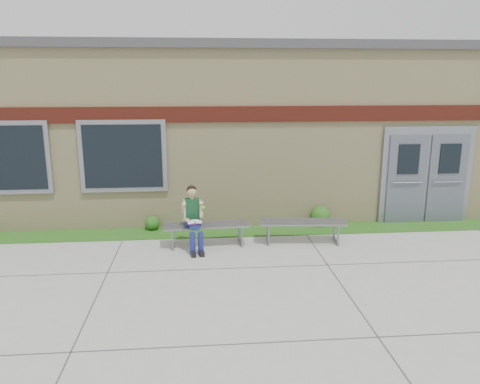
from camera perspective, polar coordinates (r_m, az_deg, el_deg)
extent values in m
plane|color=#9E9E99|center=(8.25, 4.76, -10.43)|extent=(80.00, 80.00, 0.00)
cube|color=#235416|center=(10.65, 2.40, -4.71)|extent=(16.00, 0.80, 0.02)
cube|color=beige|center=(13.55, 0.61, 7.87)|extent=(16.00, 6.00, 4.00)
cube|color=#3F3F42|center=(13.51, 0.63, 16.77)|extent=(16.20, 6.20, 0.20)
cube|color=maroon|center=(10.50, 2.27, 9.48)|extent=(16.00, 0.06, 0.35)
cube|color=slate|center=(11.31, -26.69, 3.74)|extent=(1.90, 0.08, 1.60)
cube|color=black|center=(11.27, -26.76, 3.70)|extent=(1.70, 0.04, 1.40)
cube|color=slate|center=(10.64, -14.05, 4.25)|extent=(1.90, 0.08, 1.60)
cube|color=black|center=(10.60, -14.08, 4.22)|extent=(1.70, 0.04, 1.40)
cube|color=slate|center=(11.88, 21.73, 1.93)|extent=(2.20, 0.08, 2.30)
cube|color=#535863|center=(11.64, 19.60, 1.39)|extent=(0.92, 0.06, 2.10)
cube|color=#535863|center=(12.09, 23.92, 1.43)|extent=(0.92, 0.06, 2.10)
cube|color=slate|center=(9.64, -4.08, -4.04)|extent=(1.79, 0.60, 0.03)
cube|color=slate|center=(9.73, -8.23, -5.46)|extent=(0.07, 0.49, 0.40)
cube|color=slate|center=(9.75, 0.10, -5.28)|extent=(0.07, 0.49, 0.40)
cube|color=slate|center=(9.87, 7.63, -3.65)|extent=(1.83, 0.64, 0.03)
cube|color=slate|center=(9.81, 3.48, -5.15)|extent=(0.08, 0.50, 0.41)
cube|color=slate|center=(10.12, 11.57, -4.82)|extent=(0.08, 0.50, 0.41)
cube|color=navy|center=(9.56, -5.83, -3.65)|extent=(0.34, 0.26, 0.15)
cube|color=#103E21|center=(9.47, -5.86, -2.05)|extent=(0.31, 0.22, 0.42)
sphere|color=tan|center=(9.37, -5.90, 0.08)|extent=(0.22, 0.22, 0.19)
sphere|color=black|center=(9.38, -5.92, 0.22)|extent=(0.23, 0.23, 0.20)
cylinder|color=navy|center=(9.32, -6.15, -3.99)|extent=(0.19, 0.40, 0.14)
cylinder|color=navy|center=(9.34, -5.15, -3.93)|extent=(0.19, 0.40, 0.14)
cylinder|color=navy|center=(9.22, -5.81, -6.29)|extent=(0.11, 0.11, 0.46)
cylinder|color=navy|center=(9.24, -4.80, -6.22)|extent=(0.11, 0.11, 0.46)
cube|color=black|center=(9.23, -5.73, -7.48)|extent=(0.12, 0.25, 0.09)
cube|color=black|center=(9.25, -4.72, -7.41)|extent=(0.12, 0.25, 0.09)
cylinder|color=tan|center=(9.38, -6.87, -1.88)|extent=(0.11, 0.21, 0.24)
cylinder|color=tan|center=(9.42, -4.78, -1.76)|extent=(0.11, 0.21, 0.24)
cube|color=white|center=(9.20, -5.57, -3.62)|extent=(0.31, 0.24, 0.01)
cube|color=#BC4670|center=(9.21, -5.57, -3.69)|extent=(0.31, 0.25, 0.01)
sphere|color=#6BC133|center=(9.30, -4.50, -1.89)|extent=(0.08, 0.08, 0.08)
sphere|color=#235416|center=(10.80, -10.63, -3.72)|extent=(0.32, 0.32, 0.32)
sphere|color=#235416|center=(11.09, 9.74, -2.87)|extent=(0.46, 0.46, 0.46)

